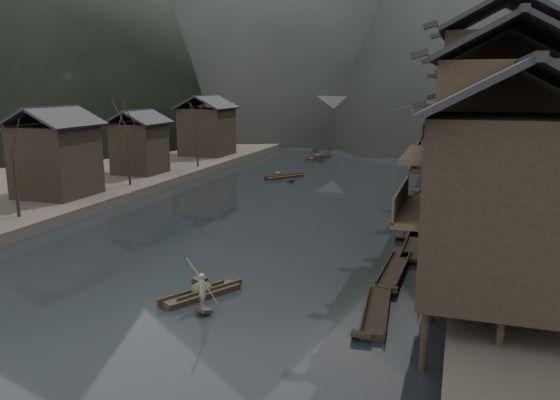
% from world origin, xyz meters
% --- Properties ---
extents(water, '(300.00, 300.00, 0.00)m').
position_xyz_m(water, '(0.00, 0.00, 0.00)').
color(water, black).
rests_on(water, ground).
extents(left_bank, '(40.00, 200.00, 1.20)m').
position_xyz_m(left_bank, '(-35.00, 40.00, 0.60)').
color(left_bank, '#2D2823').
rests_on(left_bank, ground).
extents(stilt_houses, '(9.00, 67.60, 16.67)m').
position_xyz_m(stilt_houses, '(17.28, 19.12, 8.96)').
color(stilt_houses, black).
rests_on(stilt_houses, ground).
extents(left_houses, '(8.10, 53.20, 8.73)m').
position_xyz_m(left_houses, '(-20.50, 20.12, 5.66)').
color(left_houses, black).
rests_on(left_houses, left_bank).
extents(bare_trees, '(3.91, 43.13, 7.82)m').
position_xyz_m(bare_trees, '(-17.00, 12.56, 6.60)').
color(bare_trees, black).
rests_on(bare_trees, left_bank).
extents(moored_sampans, '(2.83, 60.87, 0.47)m').
position_xyz_m(moored_sampans, '(12.18, 21.85, 0.20)').
color(moored_sampans, black).
rests_on(moored_sampans, water).
extents(midriver_boats, '(15.45, 46.20, 0.45)m').
position_xyz_m(midriver_boats, '(-3.15, 53.17, 0.20)').
color(midriver_boats, black).
rests_on(midriver_boats, water).
extents(stone_bridge, '(40.00, 6.00, 9.00)m').
position_xyz_m(stone_bridge, '(-0.00, 72.00, 5.11)').
color(stone_bridge, '#4C4C4F').
rests_on(stone_bridge, ground).
extents(hero_sampan, '(3.16, 4.77, 0.44)m').
position_xyz_m(hero_sampan, '(2.39, -6.33, 0.20)').
color(hero_sampan, black).
rests_on(hero_sampan, water).
extents(cargo_heap, '(1.10, 1.44, 0.66)m').
position_xyz_m(cargo_heap, '(2.28, -6.13, 0.76)').
color(cargo_heap, black).
rests_on(cargo_heap, hero_sampan).
extents(boatman, '(0.76, 0.75, 1.77)m').
position_xyz_m(boatman, '(3.23, -7.86, 1.32)').
color(boatman, slate).
rests_on(boatman, hero_sampan).
extents(bamboo_pole, '(0.92, 2.23, 3.53)m').
position_xyz_m(bamboo_pole, '(3.43, -7.86, 3.97)').
color(bamboo_pole, '#8C7A51').
rests_on(bamboo_pole, boatman).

